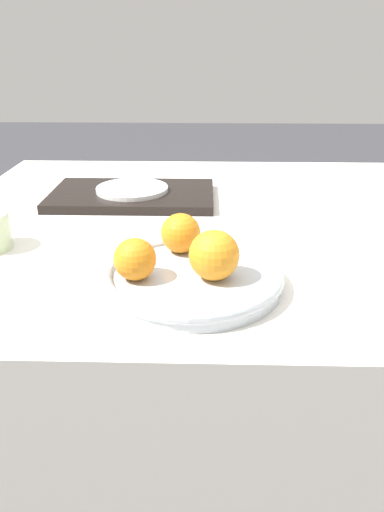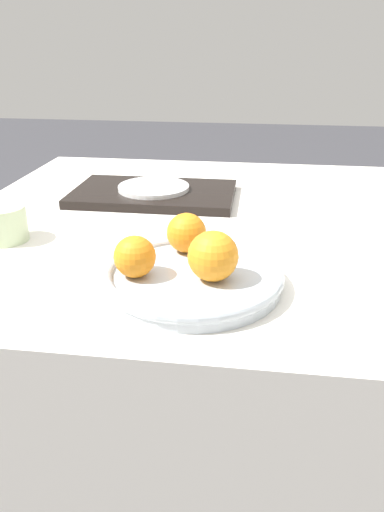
{
  "view_description": "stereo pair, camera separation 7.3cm",
  "coord_description": "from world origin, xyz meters",
  "px_view_note": "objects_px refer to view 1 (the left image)",
  "views": [
    {
      "loc": [
        -0.01,
        -0.98,
        1.1
      ],
      "look_at": [
        -0.03,
        -0.31,
        0.8
      ],
      "focal_mm": 35.0,
      "sensor_mm": 36.0,
      "label": 1
    },
    {
      "loc": [
        0.06,
        -0.97,
        1.1
      ],
      "look_at": [
        -0.03,
        -0.31,
        0.8
      ],
      "focal_mm": 35.0,
      "sensor_mm": 36.0,
      "label": 2
    }
  ],
  "objects_px": {
    "fruit_platter": "(192,277)",
    "orange_1": "(214,255)",
    "orange_2": "(181,233)",
    "serving_tray": "(133,195)",
    "side_plate": "(132,189)",
    "orange_0": "(135,259)"
  },
  "relations": [
    {
      "from": "serving_tray",
      "to": "side_plate",
      "type": "bearing_deg",
      "value": -45.0
    },
    {
      "from": "orange_1",
      "to": "orange_2",
      "type": "distance_m",
      "value": 0.11
    },
    {
      "from": "serving_tray",
      "to": "orange_2",
      "type": "bearing_deg",
      "value": -69.68
    },
    {
      "from": "orange_0",
      "to": "side_plate",
      "type": "distance_m",
      "value": 0.45
    },
    {
      "from": "fruit_platter",
      "to": "orange_2",
      "type": "height_order",
      "value": "orange_2"
    },
    {
      "from": "orange_0",
      "to": "side_plate",
      "type": "xyz_separation_m",
      "value": [
        -0.07,
        0.45,
        -0.03
      ]
    },
    {
      "from": "fruit_platter",
      "to": "serving_tray",
      "type": "distance_m",
      "value": 0.46
    },
    {
      "from": "orange_1",
      "to": "side_plate",
      "type": "bearing_deg",
      "value": 112.26
    },
    {
      "from": "orange_2",
      "to": "side_plate",
      "type": "distance_m",
      "value": 0.37
    },
    {
      "from": "orange_2",
      "to": "serving_tray",
      "type": "xyz_separation_m",
      "value": [
        -0.13,
        0.35,
        -0.04
      ]
    },
    {
      "from": "orange_0",
      "to": "side_plate",
      "type": "height_order",
      "value": "orange_0"
    },
    {
      "from": "orange_0",
      "to": "serving_tray",
      "type": "height_order",
      "value": "orange_0"
    },
    {
      "from": "fruit_platter",
      "to": "orange_2",
      "type": "distance_m",
      "value": 0.09
    },
    {
      "from": "orange_1",
      "to": "fruit_platter",
      "type": "bearing_deg",
      "value": 158.2
    },
    {
      "from": "serving_tray",
      "to": "fruit_platter",
      "type": "bearing_deg",
      "value": -70.9
    },
    {
      "from": "serving_tray",
      "to": "orange_1",
      "type": "bearing_deg",
      "value": -67.74
    },
    {
      "from": "orange_0",
      "to": "orange_1",
      "type": "distance_m",
      "value": 0.11
    },
    {
      "from": "fruit_platter",
      "to": "orange_2",
      "type": "bearing_deg",
      "value": 103.9
    },
    {
      "from": "fruit_platter",
      "to": "orange_1",
      "type": "xyz_separation_m",
      "value": [
        0.03,
        -0.01,
        0.04
      ]
    },
    {
      "from": "fruit_platter",
      "to": "orange_0",
      "type": "height_order",
      "value": "orange_0"
    },
    {
      "from": "orange_1",
      "to": "orange_2",
      "type": "xyz_separation_m",
      "value": [
        -0.05,
        0.1,
        -0.0
      ]
    },
    {
      "from": "orange_1",
      "to": "orange_2",
      "type": "relative_size",
      "value": 1.14
    }
  ]
}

